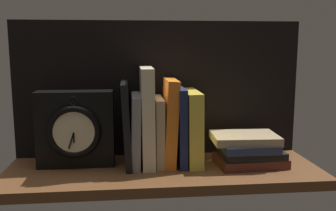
% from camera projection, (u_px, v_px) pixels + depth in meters
% --- Properties ---
extents(ground_plane, '(0.81, 0.27, 0.03)m').
position_uv_depth(ground_plane, '(163.00, 172.00, 0.97)').
color(ground_plane, brown).
extents(back_panel, '(0.81, 0.01, 0.38)m').
position_uv_depth(back_panel, '(159.00, 89.00, 1.06)').
color(back_panel, black).
rests_on(back_panel, ground_plane).
extents(book_black_skeptic, '(0.03, 0.16, 0.22)m').
position_uv_depth(book_black_skeptic, '(127.00, 124.00, 0.98)').
color(book_black_skeptic, black).
rests_on(book_black_skeptic, ground_plane).
extents(book_gray_chess, '(0.03, 0.15, 0.19)m').
position_uv_depth(book_gray_chess, '(136.00, 130.00, 0.99)').
color(book_gray_chess, gray).
rests_on(book_gray_chess, ground_plane).
extents(book_cream_twain, '(0.03, 0.16, 0.26)m').
position_uv_depth(book_cream_twain, '(147.00, 116.00, 0.98)').
color(book_cream_twain, beige).
rests_on(book_cream_twain, ground_plane).
extents(book_tan_shortstories, '(0.02, 0.14, 0.18)m').
position_uv_depth(book_tan_shortstories, '(159.00, 131.00, 0.99)').
color(book_tan_shortstories, tan).
rests_on(book_tan_shortstories, ground_plane).
extents(book_orange_pandolfini, '(0.04, 0.14, 0.23)m').
position_uv_depth(book_orange_pandolfini, '(169.00, 122.00, 0.99)').
color(book_orange_pandolfini, orange).
rests_on(book_orange_pandolfini, ground_plane).
extents(book_navy_bierce, '(0.02, 0.15, 0.20)m').
position_uv_depth(book_navy_bierce, '(180.00, 125.00, 1.00)').
color(book_navy_bierce, '#192147').
rests_on(book_navy_bierce, ground_plane).
extents(book_yellow_seinlanguage, '(0.04, 0.16, 0.19)m').
position_uv_depth(book_yellow_seinlanguage, '(192.00, 127.00, 1.00)').
color(book_yellow_seinlanguage, gold).
rests_on(book_yellow_seinlanguage, ground_plane).
extents(framed_clock, '(0.20, 0.08, 0.20)m').
position_uv_depth(framed_clock, '(76.00, 129.00, 0.97)').
color(framed_clock, black).
rests_on(framed_clock, ground_plane).
extents(book_stack_side, '(0.19, 0.14, 0.08)m').
position_uv_depth(book_stack_side, '(248.00, 150.00, 0.98)').
color(book_stack_side, '#471E19').
rests_on(book_stack_side, ground_plane).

